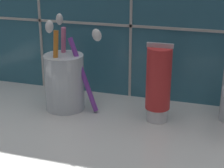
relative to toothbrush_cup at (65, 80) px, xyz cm
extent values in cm
cube|color=silver|center=(8.17, -6.23, -6.65)|extent=(78.64, 32.70, 2.00)
cube|color=beige|center=(8.17, 9.52, 9.03)|extent=(88.64, 0.24, 0.50)
cylinder|color=silver|center=(-0.07, 0.00, -0.38)|extent=(7.43, 7.43, 10.54)
cylinder|color=purple|center=(3.77, -0.02, 1.45)|extent=(6.00, 1.73, 13.71)
ellipsoid|color=white|center=(6.68, -0.43, 9.18)|extent=(2.52, 1.62, 2.66)
cylinder|color=pink|center=(-1.12, 2.19, 2.23)|extent=(2.81, 3.11, 15.09)
ellipsoid|color=white|center=(-2.01, 3.25, 10.79)|extent=(2.29, 2.38, 2.44)
cylinder|color=orange|center=(-0.77, -2.13, 2.21)|extent=(1.05, 3.03, 15.03)
ellipsoid|color=white|center=(-0.83, -3.33, 10.75)|extent=(1.40, 2.04, 2.41)
cylinder|color=white|center=(17.72, 0.00, -4.45)|extent=(3.67, 3.67, 2.40)
cylinder|color=red|center=(17.72, 0.00, 2.21)|extent=(4.32, 4.32, 10.92)
cube|color=silver|center=(17.72, 0.00, 8.08)|extent=(4.54, 0.36, 0.80)
camera|label=1|loc=(28.27, -60.23, 23.66)|focal=60.00mm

